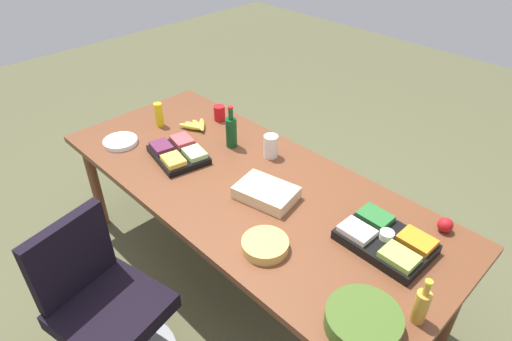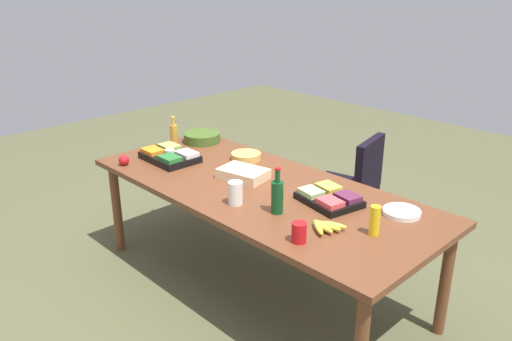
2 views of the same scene
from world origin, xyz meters
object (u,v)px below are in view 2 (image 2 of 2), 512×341
object	(u,v)px
dressing_bottle	(174,133)
red_solo_cup	(299,232)
conference_table	(259,195)
paper_plate_stack	(402,212)
wine_bottle	(277,196)
apple_red	(124,160)
veggie_tray	(170,156)
banana_bunch	(325,226)
chip_bowl	(246,156)
sheet_cake	(243,174)
mustard_bottle	(375,221)
mayo_jar	(235,193)
office_chair	(346,202)
fruit_platter	(329,198)
salad_bowl	(202,137)

from	to	relation	value
dressing_bottle	red_solo_cup	xyz separation A→B (m)	(1.83, -0.52, -0.03)
conference_table	paper_plate_stack	size ratio (longest dim) A/B	11.27
wine_bottle	apple_red	bearing A→B (deg)	-170.53
veggie_tray	apple_red	bearing A→B (deg)	-116.34
banana_bunch	chip_bowl	world-z (taller)	chip_bowl
wine_bottle	apple_red	size ratio (longest dim) A/B	3.73
wine_bottle	sheet_cake	xyz separation A→B (m)	(-0.53, 0.23, -0.07)
conference_table	veggie_tray	xyz separation A→B (m)	(-0.83, -0.13, 0.10)
mustard_bottle	mayo_jar	bearing A→B (deg)	-161.62
office_chair	paper_plate_stack	size ratio (longest dim) A/B	4.20
fruit_platter	mayo_jar	distance (m)	0.58
mayo_jar	veggie_tray	world-z (taller)	mayo_jar
sheet_cake	red_solo_cup	distance (m)	0.94
conference_table	chip_bowl	xyz separation A→B (m)	(-0.44, 0.30, 0.09)
office_chair	mayo_jar	distance (m)	1.32
office_chair	mustard_bottle	xyz separation A→B (m)	(0.86, -0.97, 0.48)
fruit_platter	red_solo_cup	world-z (taller)	red_solo_cup
banana_bunch	veggie_tray	size ratio (longest dim) A/B	0.46
wine_bottle	dressing_bottle	xyz separation A→B (m)	(-1.51, 0.35, -0.02)
wine_bottle	sheet_cake	size ratio (longest dim) A/B	0.89
conference_table	apple_red	world-z (taller)	apple_red
wine_bottle	veggie_tray	size ratio (longest dim) A/B	0.67
conference_table	red_solo_cup	distance (m)	0.79
mustard_bottle	sheet_cake	world-z (taller)	mustard_bottle
apple_red	fruit_platter	bearing A→B (deg)	20.63
chip_bowl	sheet_cake	distance (m)	0.39
mustard_bottle	chip_bowl	distance (m)	1.40
wine_bottle	mayo_jar	distance (m)	0.28
mustard_bottle	chip_bowl	size ratio (longest dim) A/B	0.74
dressing_bottle	conference_table	bearing A→B (deg)	-7.16
conference_table	salad_bowl	bearing A→B (deg)	161.90
conference_table	paper_plate_stack	world-z (taller)	paper_plate_stack
chip_bowl	salad_bowl	distance (m)	0.57
chip_bowl	sheet_cake	world-z (taller)	sheet_cake
banana_bunch	wine_bottle	distance (m)	0.35
banana_bunch	paper_plate_stack	bearing A→B (deg)	68.06
dressing_bottle	fruit_platter	distance (m)	1.64
salad_bowl	red_solo_cup	bearing A→B (deg)	-22.65
salad_bowl	red_solo_cup	distance (m)	1.84
chip_bowl	office_chair	bearing A→B (deg)	52.26
banana_bunch	dressing_bottle	bearing A→B (deg)	170.15
conference_table	veggie_tray	bearing A→B (deg)	-171.38
conference_table	red_solo_cup	world-z (taller)	red_solo_cup
office_chair	wine_bottle	bearing A→B (deg)	-74.77
mayo_jar	paper_plate_stack	size ratio (longest dim) A/B	0.66
fruit_platter	apple_red	world-z (taller)	apple_red
mayo_jar	wine_bottle	bearing A→B (deg)	19.52
veggie_tray	mayo_jar	bearing A→B (deg)	-10.48
wine_bottle	red_solo_cup	bearing A→B (deg)	-28.11
salad_bowl	veggie_tray	world-z (taller)	veggie_tray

